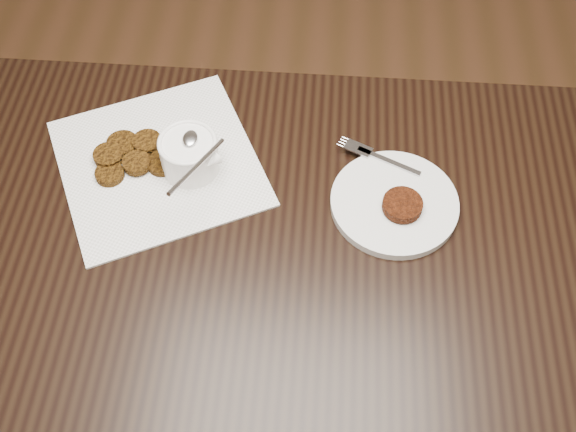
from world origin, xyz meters
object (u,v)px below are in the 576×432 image
object	(u,v)px
sauce_ramekin	(187,141)
table	(272,361)
plate_with_patty	(395,200)
napkin	(159,163)

from	to	relation	value
sauce_ramekin	table	bearing A→B (deg)	-52.73
table	sauce_ramekin	world-z (taller)	sauce_ramekin
table	plate_with_patty	bearing A→B (deg)	35.44
sauce_ramekin	napkin	bearing A→B (deg)	173.89
table	sauce_ramekin	distance (m)	0.51
napkin	plate_with_patty	bearing A→B (deg)	-8.42
table	napkin	size ratio (longest dim) A/B	4.20
plate_with_patty	napkin	bearing A→B (deg)	171.58
table	plate_with_patty	distance (m)	0.46
sauce_ramekin	plate_with_patty	distance (m)	0.37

